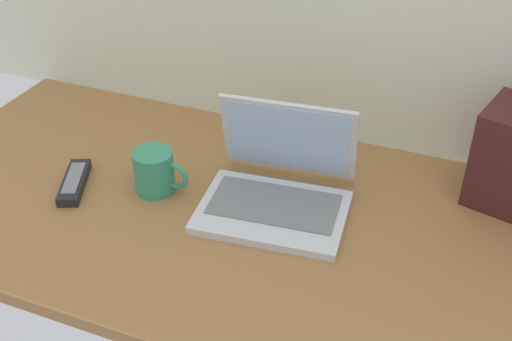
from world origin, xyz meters
TOP-DOWN VIEW (x-y plane):
  - desk at (0.00, 0.00)m, footprint 1.60×0.76m
  - laptop at (0.05, 0.06)m, footprint 0.33×0.30m
  - coffee_mug at (-0.21, 0.01)m, footprint 0.13×0.09m
  - remote_control_near at (-0.39, -0.05)m, footprint 0.11×0.17m

SIDE VIEW (x-z plane):
  - desk at x=0.00m, z-range 0.00..0.03m
  - remote_control_near at x=-0.39m, z-range 0.03..0.05m
  - laptop at x=0.05m, z-range -0.03..0.18m
  - coffee_mug at x=-0.21m, z-range 0.03..0.13m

